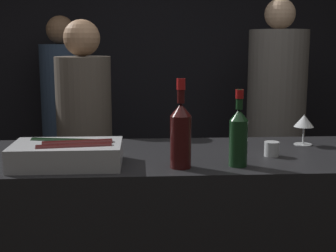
# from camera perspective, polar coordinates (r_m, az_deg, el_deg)

# --- Properties ---
(wall_back_chalkboard) EXTENTS (6.40, 0.06, 2.80)m
(wall_back_chalkboard) POSITION_cam_1_polar(r_m,az_deg,el_deg) (3.98, -1.74, 8.33)
(wall_back_chalkboard) COLOR black
(wall_back_chalkboard) RESTS_ON ground_plane
(ice_bin_with_bottles) EXTENTS (0.43, 0.26, 0.10)m
(ice_bin_with_bottles) POSITION_cam_1_polar(r_m,az_deg,el_deg) (1.91, -12.03, -3.24)
(ice_bin_with_bottles) COLOR #B7BABF
(ice_bin_with_bottles) RESTS_ON bar_counter
(wine_glass) EXTENTS (0.09, 0.09, 0.15)m
(wine_glass) POSITION_cam_1_polar(r_m,az_deg,el_deg) (2.33, 16.24, 0.45)
(wine_glass) COLOR silver
(wine_glass) RESTS_ON bar_counter
(candle_votive) EXTENTS (0.06, 0.06, 0.06)m
(candle_votive) POSITION_cam_1_polar(r_m,az_deg,el_deg) (2.08, 12.52, -2.74)
(candle_votive) COLOR silver
(candle_votive) RESTS_ON bar_counter
(red_wine_bottle_tall) EXTENTS (0.08, 0.08, 0.35)m
(red_wine_bottle_tall) POSITION_cam_1_polar(r_m,az_deg,el_deg) (1.82, 1.56, -0.80)
(red_wine_bottle_tall) COLOR #380F0F
(red_wine_bottle_tall) RESTS_ON bar_counter
(red_wine_bottle_burgundy) EXTENTS (0.07, 0.07, 0.31)m
(red_wine_bottle_burgundy) POSITION_cam_1_polar(r_m,az_deg,el_deg) (1.87, 8.59, -1.10)
(red_wine_bottle_burgundy) COLOR #143319
(red_wine_bottle_burgundy) RESTS_ON bar_counter
(person_in_hoodie) EXTENTS (0.32, 0.32, 1.66)m
(person_in_hoodie) POSITION_cam_1_polar(r_m,az_deg,el_deg) (2.82, -10.07, -2.19)
(person_in_hoodie) COLOR black
(person_in_hoodie) RESTS_ON ground_plane
(person_blond_tee) EXTENTS (0.33, 0.33, 1.72)m
(person_blond_tee) POSITION_cam_1_polar(r_m,az_deg,el_deg) (3.68, -12.59, 1.21)
(person_blond_tee) COLOR black
(person_blond_tee) RESTS_ON ground_plane
(person_grey_polo) EXTENTS (0.41, 0.41, 1.82)m
(person_grey_polo) POSITION_cam_1_polar(r_m,az_deg,el_deg) (3.39, 13.00, 1.18)
(person_grey_polo) COLOR black
(person_grey_polo) RESTS_ON ground_plane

